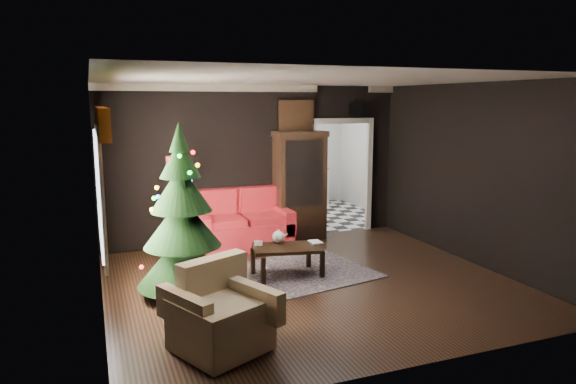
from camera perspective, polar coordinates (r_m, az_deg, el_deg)
name	(u,v)px	position (r m, az deg, el deg)	size (l,w,h in m)	color
floor	(311,283)	(7.41, 2.52, -9.92)	(5.50, 5.50, 0.00)	black
ceiling	(312,79)	(6.98, 2.69, 12.25)	(5.50, 5.50, 0.00)	white
wall_back	(256,164)	(9.39, -3.49, 3.08)	(5.50, 5.50, 0.00)	black
wall_front	(420,225)	(4.91, 14.30, -3.51)	(5.50, 5.50, 0.00)	black
wall_left	(96,198)	(6.49, -20.27, -0.59)	(5.50, 5.50, 0.00)	black
wall_right	(475,175)	(8.53, 19.82, 1.82)	(5.50, 5.50, 0.00)	black
doorway	(341,178)	(10.07, 5.81, 1.50)	(1.10, 0.10, 2.10)	silver
left_window	(99,191)	(6.68, -19.98, 0.14)	(0.05, 1.60, 1.40)	white
valance	(102,122)	(6.60, -19.70, 7.22)	(0.12, 2.10, 0.35)	#A7490D
kitchen_floor	(310,216)	(11.60, 2.39, -2.62)	(3.00, 3.00, 0.00)	white
kitchen_window	(287,135)	(12.69, -0.15, 6.23)	(0.70, 0.06, 0.70)	white
rug	(289,274)	(7.75, 0.15, -8.98)	(2.34, 1.70, 0.01)	#5E4153
loveseat	(243,220)	(9.00, -5.00, -3.06)	(1.70, 0.90, 1.00)	maroon
curio_cabinet	(300,188)	(9.49, 1.28, 0.42)	(0.90, 0.45, 1.90)	black
floor_lamp	(176,209)	(8.42, -12.14, -1.85)	(0.28, 0.28, 1.69)	black
christmas_tree	(182,217)	(6.80, -11.54, -2.73)	(1.19, 1.19, 2.27)	black
armchair	(220,308)	(5.41, -7.47, -12.51)	(0.85, 0.85, 0.87)	tan
coffee_table	(287,261)	(7.60, -0.10, -7.57)	(0.97, 0.58, 0.44)	black
teapot	(278,236)	(7.71, -1.08, -4.90)	(0.20, 0.20, 0.19)	beige
cup_a	(257,243)	(7.62, -3.46, -5.59)	(0.07, 0.07, 0.06)	white
cup_b	(260,243)	(7.61, -3.06, -5.63)	(0.07, 0.07, 0.06)	silver
book	(310,236)	(7.70, 2.46, -4.81)	(0.16, 0.02, 0.22)	gray
wall_clock	(355,109)	(10.03, 7.36, 9.06)	(0.32, 0.32, 0.06)	white
painting	(296,116)	(9.53, 0.89, 8.32)	(0.62, 0.05, 0.52)	#A96944
kitchen_counter	(290,188)	(12.60, 0.26, 0.48)	(1.80, 0.60, 0.90)	white
kitchen_table	(302,203)	(11.13, 1.60, -1.17)	(0.70, 0.70, 0.75)	brown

